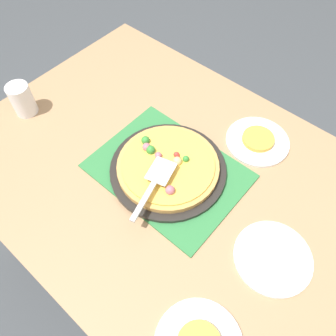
{
  "coord_description": "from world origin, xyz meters",
  "views": [
    {
      "loc": [
        -0.4,
        0.46,
        1.67
      ],
      "look_at": [
        0.0,
        0.0,
        0.77
      ],
      "focal_mm": 35.77,
      "sensor_mm": 36.0,
      "label": 1
    }
  ],
  "objects_px": {
    "served_slice_left": "(258,139)",
    "cup_far": "(22,99)",
    "pizza": "(168,165)",
    "plate_near_left": "(257,141)",
    "pizza_server": "(154,183)",
    "pizza_pan": "(168,169)",
    "plate_side": "(273,258)"
  },
  "relations": [
    {
      "from": "pizza_pan",
      "to": "cup_far",
      "type": "bearing_deg",
      "value": 13.53
    },
    {
      "from": "plate_near_left",
      "to": "pizza_pan",
      "type": "bearing_deg",
      "value": 62.36
    },
    {
      "from": "plate_side",
      "to": "cup_far",
      "type": "bearing_deg",
      "value": 6.28
    },
    {
      "from": "pizza",
      "to": "cup_far",
      "type": "xyz_separation_m",
      "value": [
        0.58,
        0.14,
        0.03
      ]
    },
    {
      "from": "pizza_pan",
      "to": "cup_far",
      "type": "relative_size",
      "value": 3.17
    },
    {
      "from": "pizza_pan",
      "to": "plate_side",
      "type": "xyz_separation_m",
      "value": [
        -0.41,
        0.03,
        -0.01
      ]
    },
    {
      "from": "pizza",
      "to": "plate_near_left",
      "type": "bearing_deg",
      "value": -117.85
    },
    {
      "from": "pizza_pan",
      "to": "pizza_server",
      "type": "xyz_separation_m",
      "value": [
        -0.03,
        0.09,
        0.06
      ]
    },
    {
      "from": "pizza",
      "to": "plate_near_left",
      "type": "height_order",
      "value": "pizza"
    },
    {
      "from": "plate_near_left",
      "to": "plate_side",
      "type": "distance_m",
      "value": 0.42
    },
    {
      "from": "plate_near_left",
      "to": "served_slice_left",
      "type": "xyz_separation_m",
      "value": [
        0.0,
        0.0,
        0.01
      ]
    },
    {
      "from": "pizza_pan",
      "to": "plate_side",
      "type": "relative_size",
      "value": 1.73
    },
    {
      "from": "pizza_pan",
      "to": "pizza",
      "type": "height_order",
      "value": "pizza"
    },
    {
      "from": "served_slice_left",
      "to": "cup_far",
      "type": "bearing_deg",
      "value": 30.79
    },
    {
      "from": "plate_near_left",
      "to": "served_slice_left",
      "type": "bearing_deg",
      "value": 0.0
    },
    {
      "from": "cup_far",
      "to": "served_slice_left",
      "type": "bearing_deg",
      "value": -149.21
    },
    {
      "from": "pizza",
      "to": "served_slice_left",
      "type": "bearing_deg",
      "value": -117.85
    },
    {
      "from": "pizza_pan",
      "to": "served_slice_left",
      "type": "xyz_separation_m",
      "value": [
        -0.16,
        -0.3,
        0.01
      ]
    },
    {
      "from": "served_slice_left",
      "to": "pizza_server",
      "type": "bearing_deg",
      "value": 71.69
    },
    {
      "from": "pizza_pan",
      "to": "plate_near_left",
      "type": "xyz_separation_m",
      "value": [
        -0.16,
        -0.3,
        -0.01
      ]
    },
    {
      "from": "plate_side",
      "to": "pizza",
      "type": "bearing_deg",
      "value": -4.07
    },
    {
      "from": "cup_far",
      "to": "plate_near_left",
      "type": "bearing_deg",
      "value": -149.21
    },
    {
      "from": "pizza",
      "to": "pizza_pan",
      "type": "bearing_deg",
      "value": -169.42
    },
    {
      "from": "pizza",
      "to": "plate_side",
      "type": "xyz_separation_m",
      "value": [
        -0.41,
        0.03,
        -0.03
      ]
    },
    {
      "from": "plate_near_left",
      "to": "pizza_server",
      "type": "xyz_separation_m",
      "value": [
        0.13,
        0.39,
        0.07
      ]
    },
    {
      "from": "plate_near_left",
      "to": "plate_side",
      "type": "relative_size",
      "value": 1.0
    },
    {
      "from": "cup_far",
      "to": "pizza_server",
      "type": "xyz_separation_m",
      "value": [
        -0.6,
        -0.04,
        0.01
      ]
    },
    {
      "from": "pizza_pan",
      "to": "pizza_server",
      "type": "relative_size",
      "value": 1.63
    },
    {
      "from": "cup_far",
      "to": "pizza_server",
      "type": "distance_m",
      "value": 0.6
    },
    {
      "from": "served_slice_left",
      "to": "pizza_server",
      "type": "distance_m",
      "value": 0.42
    },
    {
      "from": "plate_side",
      "to": "pizza_server",
      "type": "height_order",
      "value": "pizza_server"
    },
    {
      "from": "pizza",
      "to": "served_slice_left",
      "type": "xyz_separation_m",
      "value": [
        -0.16,
        -0.3,
        -0.02
      ]
    }
  ]
}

